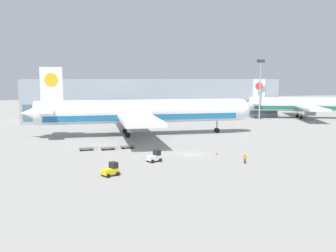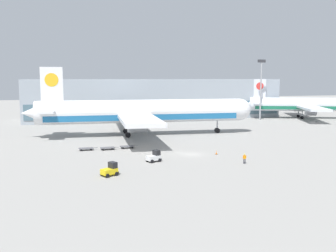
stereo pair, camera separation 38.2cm
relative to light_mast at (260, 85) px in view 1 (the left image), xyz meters
name	(u,v)px [view 1 (the left image)]	position (x,y,z in m)	size (l,w,h in m)	color
ground_plane	(191,154)	(-43.34, -49.94, -12.14)	(400.00, 400.00, 0.00)	gray
terminal_building	(155,99)	(-33.76, 15.02, -5.15)	(90.00, 18.20, 14.00)	#9EA8B2
light_mast	(260,85)	(0.00, 0.00, 0.00)	(2.80, 0.50, 20.70)	#9EA0A5
airplane_main	(140,112)	(-47.62, -23.70, -6.30)	(58.08, 48.47, 17.00)	white
airplane_distant	(308,105)	(18.77, -1.15, -7.31)	(45.73, 39.41, 14.06)	silver
baggage_tug_foreground	(111,170)	(-60.02, -61.57, -11.26)	(2.81, 2.47, 2.00)	yellow
baggage_tug_mid	(155,157)	(-51.48, -54.24, -11.26)	(2.78, 2.34, 2.00)	silver
baggage_dolly_lead	(86,148)	(-62.13, -40.51, -11.75)	(3.73, 1.62, 0.48)	#56565B
baggage_dolly_second	(108,148)	(-57.92, -41.10, -11.75)	(3.73, 1.62, 0.48)	#56565B
baggage_dolly_third	(127,146)	(-53.82, -40.56, -11.75)	(3.73, 1.62, 0.48)	#56565B
ground_crew_near	(245,158)	(-37.19, -59.94, -11.14)	(0.54, 0.33, 1.72)	black
traffic_cone_near	(217,152)	(-38.69, -51.53, -11.77)	(0.40, 0.40, 0.77)	black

